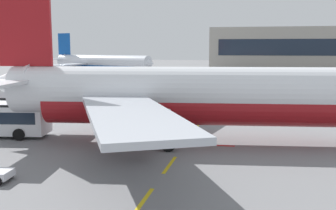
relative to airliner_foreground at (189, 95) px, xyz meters
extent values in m
cube|color=yellow|center=(-0.24, -13.17, -3.95)|extent=(0.24, 4.00, 0.01)
cube|color=yellow|center=(-0.24, -6.46, -3.95)|extent=(0.24, 4.00, 0.01)
cube|color=yellow|center=(-0.24, 0.95, -3.95)|extent=(0.24, 4.00, 0.01)
cube|color=yellow|center=(-0.24, 7.75, -3.95)|extent=(0.24, 4.00, 0.01)
cube|color=yellow|center=(-0.24, 14.16, -3.95)|extent=(0.24, 4.00, 0.01)
cube|color=yellow|center=(-0.24, 19.68, -3.95)|extent=(0.24, 4.00, 0.01)
cube|color=yellow|center=(-0.24, 26.81, -3.95)|extent=(0.24, 4.00, 0.01)
cube|color=yellow|center=(-0.24, 33.49, -3.95)|extent=(0.24, 4.00, 0.01)
cube|color=yellow|center=(-0.24, 39.75, -3.95)|extent=(0.24, 4.00, 0.01)
cube|color=yellow|center=(-0.24, 47.23, -3.95)|extent=(0.24, 4.00, 0.01)
cube|color=yellow|center=(-0.24, 53.89, -3.95)|extent=(0.24, 4.00, 0.01)
cube|color=yellow|center=(-0.24, 59.63, -3.95)|extent=(0.24, 4.00, 0.01)
cube|color=yellow|center=(-0.24, 66.30, -3.95)|extent=(0.24, 4.00, 0.01)
cube|color=#B21414|center=(-0.24, -0.42, -3.95)|extent=(8.00, 0.40, 0.01)
cylinder|color=white|center=(0.58, 0.07, 0.35)|extent=(30.34, 7.50, 3.80)
cylinder|color=maroon|center=(0.58, 0.07, -0.69)|extent=(24.74, 6.51, 3.50)
cone|color=white|center=(-15.05, -1.88, 0.83)|extent=(4.57, 3.73, 3.23)
cube|color=maroon|center=(-13.31, -1.66, 5.25)|extent=(4.41, 0.90, 6.00)
cube|color=white|center=(-14.40, 1.42, 1.11)|extent=(3.97, 6.75, 0.24)
cube|color=white|center=(-13.61, -4.93, 1.11)|extent=(3.97, 6.75, 0.24)
cube|color=#B7BCC6|center=(-4.42, 8.01, -0.12)|extent=(8.28, 17.63, 0.36)
cube|color=#B7BCC6|center=(-2.31, -8.85, -0.12)|extent=(11.86, 17.36, 0.36)
cylinder|color=#4C4F54|center=(-4.19, 5.02, -1.57)|extent=(3.44, 2.48, 2.10)
cylinder|color=black|center=(-2.61, 5.22, -1.57)|extent=(0.34, 1.79, 1.79)
cylinder|color=#4C4F54|center=(-2.83, -5.90, -1.57)|extent=(3.44, 2.48, 2.10)
cylinder|color=black|center=(-1.24, -5.70, -1.57)|extent=(0.34, 1.79, 1.79)
cylinder|color=gray|center=(-1.73, 2.40, -2.09)|extent=(0.28, 0.28, 2.61)
cylinder|color=black|center=(-1.77, 2.75, -3.40)|extent=(1.13, 0.48, 1.10)
cylinder|color=black|center=(-1.68, 2.06, -3.40)|extent=(1.13, 0.48, 1.10)
cylinder|color=gray|center=(-1.08, -2.76, -2.09)|extent=(0.28, 0.28, 2.61)
cylinder|color=black|center=(-1.13, -2.41, -3.40)|extent=(1.13, 0.48, 1.10)
cylinder|color=black|center=(-1.04, -3.10, -3.40)|extent=(1.13, 0.48, 1.10)
cylinder|color=silver|center=(-32.55, 64.95, 0.10)|extent=(27.84, 13.09, 3.58)
cylinder|color=#0F479E|center=(-32.55, 64.95, -0.89)|extent=(22.79, 11.01, 3.29)
cone|color=silver|center=(-19.24, 60.09, 0.10)|extent=(4.30, 4.42, 3.51)
cone|color=silver|center=(-46.47, 70.04, 0.55)|extent=(4.76, 4.21, 3.04)
cube|color=#192333|center=(-20.17, 60.43, 0.72)|extent=(2.34, 3.04, 0.56)
cube|color=#0F479E|center=(-44.93, 69.47, 4.71)|extent=(4.01, 1.74, 5.65)
cube|color=silver|center=(-44.51, 72.53, 0.81)|extent=(4.90, 6.69, 0.23)
cube|color=silver|center=(-46.58, 66.87, 0.81)|extent=(4.90, 6.69, 0.23)
cube|color=#B7BCC6|center=(-33.32, 73.75, -0.35)|extent=(13.64, 15.24, 0.34)
cube|color=#B7BCC6|center=(-38.81, 58.72, -0.35)|extent=(4.74, 16.06, 0.34)
cylinder|color=#4C4F54|center=(-34.42, 71.15, -1.71)|extent=(3.51, 2.89, 1.98)
cylinder|color=black|center=(-33.00, 70.63, -1.71)|extent=(0.68, 1.62, 1.68)
cylinder|color=#4C4F54|center=(-37.97, 61.42, -1.71)|extent=(3.51, 2.89, 1.98)
cylinder|color=black|center=(-36.56, 60.90, -1.71)|extent=(0.68, 1.62, 1.68)
cylinder|color=gray|center=(-22.03, 61.10, -2.23)|extent=(0.26, 0.26, 2.51)
cylinder|color=black|center=(-22.03, 61.10, -3.48)|extent=(0.97, 0.57, 0.93)
cylinder|color=gray|center=(-33.48, 67.90, -2.20)|extent=(0.26, 0.26, 2.46)
cylinder|color=black|center=(-33.36, 68.20, -3.43)|extent=(1.09, 0.66, 1.04)
cylinder|color=black|center=(-33.59, 67.59, -3.43)|extent=(1.09, 0.66, 1.04)
cylinder|color=gray|center=(-35.16, 63.30, -2.20)|extent=(0.26, 0.26, 2.46)
cylinder|color=black|center=(-35.04, 63.61, -3.43)|extent=(1.09, 0.66, 1.04)
cylinder|color=black|center=(-35.27, 62.99, -3.43)|extent=(1.09, 0.66, 1.04)
cylinder|color=black|center=(-14.45, 0.56, -3.45)|extent=(1.04, 0.46, 1.00)
cylinder|color=black|center=(-14.05, -2.11, -3.45)|extent=(1.04, 0.46, 1.00)
cube|color=black|center=(-26.73, 17.11, -3.21)|extent=(7.19, 3.03, 0.60)
cube|color=#194799|center=(-24.43, 17.32, -2.36)|extent=(2.58, 2.51, 1.10)
cube|color=#192333|center=(-23.28, 17.43, -2.26)|extent=(0.23, 1.92, 0.64)
cube|color=silver|center=(-27.70, 17.02, -1.86)|extent=(4.96, 2.82, 2.10)
cylinder|color=black|center=(-24.61, 18.51, -3.47)|extent=(0.98, 0.37, 0.96)
cylinder|color=black|center=(-24.39, 16.12, -3.47)|extent=(0.98, 0.37, 0.96)
cylinder|color=black|center=(-29.07, 18.10, -3.47)|extent=(0.98, 0.37, 0.96)
cylinder|color=black|center=(-8.99, -11.21, -3.67)|extent=(0.57, 0.23, 0.56)
cylinder|color=slate|center=(-32.04, 37.97, -3.65)|extent=(0.70, 0.70, 0.60)
cylinder|color=#9EA0A5|center=(-32.04, 37.97, 10.64)|extent=(0.36, 0.36, 29.18)
cube|color=#9E998E|center=(27.86, 113.55, 3.14)|extent=(74.28, 27.75, 14.17)
cube|color=#192333|center=(27.86, 99.61, 3.85)|extent=(68.34, 0.12, 5.10)
camera|label=1|loc=(5.06, -31.99, 3.77)|focal=43.30mm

